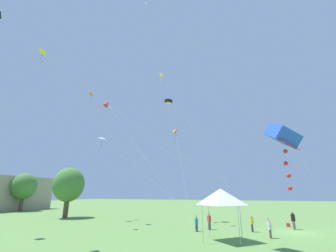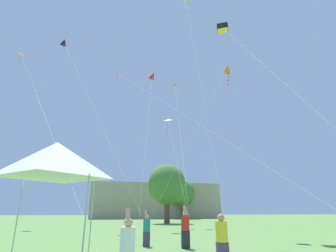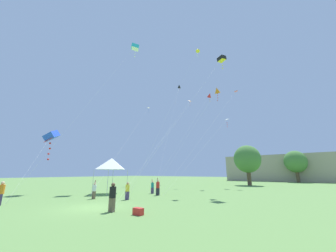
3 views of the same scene
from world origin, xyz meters
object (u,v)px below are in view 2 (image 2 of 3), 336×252
Objects in this scene: festival_tent at (55,160)px; person_red_shirt at (185,227)px; kite_orange_diamond_2 at (227,69)px; kite_red_diamond_0 at (153,76)px; kite_pink_delta_6 at (175,85)px; person_white_shirt at (127,248)px; person_teal_shirt at (147,229)px; kite_black_box_7 at (222,28)px; kite_yellow_delta_5 at (21,55)px; kite_white_delta_4 at (168,121)px; person_yellow_shirt at (222,238)px; kite_black_diamond_1 at (64,42)px; kite_orange_delta_8 at (119,74)px.

person_red_shirt is (5.86, 2.22, -2.68)m from festival_tent.
festival_tent is at bearing -145.32° from kite_orange_diamond_2.
kite_red_diamond_0 is at bearing 118.40° from kite_orange_diamond_2.
kite_pink_delta_6 is at bearing 95.61° from kite_orange_diamond_2.
kite_pink_delta_6 is at bearing -5.10° from person_white_shirt.
kite_black_box_7 is at bearing -163.68° from person_teal_shirt.
kite_yellow_delta_5 is at bearing -65.48° from person_teal_shirt.
person_red_shirt is 14.99m from kite_orange_diamond_2.
kite_orange_diamond_2 reaches higher than person_red_shirt.
festival_tent reaches higher than person_teal_shirt.
kite_white_delta_4 is (4.53, 16.46, 11.69)m from person_teal_shirt.
person_yellow_shirt is at bearing -51.90° from kite_yellow_delta_5.
person_white_shirt is at bearing -175.01° from person_yellow_shirt.
person_white_shirt is (2.71, -3.90, -2.76)m from festival_tent.
kite_black_diamond_1 is 1.12× the size of kite_orange_delta_8.
kite_orange_diamond_2 is at bearing -19.73° from kite_yellow_delta_5.
kite_red_diamond_0 is at bearing 124.77° from kite_black_box_7.
kite_black_box_7 reaches higher than kite_yellow_delta_5.
kite_pink_delta_6 is 1.06× the size of kite_black_box_7.
kite_black_diamond_1 is at bearing 84.34° from kite_yellow_delta_5.
kite_orange_delta_8 reaches higher than person_white_shirt.
person_red_shirt is at bearing -134.58° from kite_orange_diamond_2.
kite_orange_delta_8 is (-6.47, -3.05, 4.27)m from kite_white_delta_4.
kite_black_box_7 is at bearing -71.81° from kite_white_delta_4.
person_teal_shirt is 20.77m from kite_black_box_7.
kite_black_diamond_1 is at bearing -86.40° from person_teal_shirt.
person_teal_shirt reaches higher than person_yellow_shirt.
kite_pink_delta_6 is at bearing 33.77° from kite_orange_delta_8.
person_red_shirt is 0.09× the size of kite_pink_delta_6.
person_red_shirt is (0.04, 4.56, 0.08)m from person_yellow_shirt.
festival_tent is 6.85m from person_yellow_shirt.
festival_tent is at bearing -142.17° from kite_black_box_7.
person_yellow_shirt is 40.65m from kite_black_diamond_1.
kite_orange_diamond_2 is at bearing -25.69° from person_white_shirt.
kite_yellow_delta_5 is at bearing -15.89° from person_red_shirt.
kite_black_box_7 is (12.05, 9.36, 15.41)m from festival_tent.
kite_black_box_7 is (6.20, 7.13, 18.09)m from person_red_shirt.
kite_yellow_delta_5 reaches higher than kite_orange_diamond_2.
person_white_shirt is (-3.11, -1.56, -0.01)m from person_yellow_shirt.
kite_white_delta_4 is at bearing 16.70° from kite_yellow_delta_5.
kite_orange_diamond_2 reaches higher than person_yellow_shirt.
person_red_shirt is at bearing -102.20° from kite_pink_delta_6.
festival_tent is 0.18× the size of kite_orange_delta_8.
kite_black_box_7 reaches higher than person_yellow_shirt.
kite_orange_delta_8 reaches higher than person_teal_shirt.
kite_pink_delta_6 is 9.80m from kite_orange_delta_8.
kite_black_diamond_1 reaches higher than person_white_shirt.
festival_tent reaches higher than person_yellow_shirt.
festival_tent is 2.51× the size of person_teal_shirt.
person_yellow_shirt is 0.06× the size of kite_black_diamond_1.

